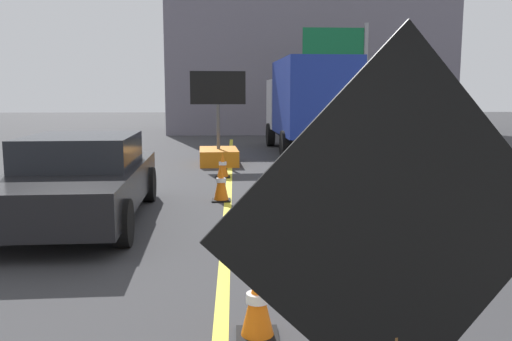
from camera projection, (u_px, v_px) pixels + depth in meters
lane_center_stripe at (224, 268)px, 6.31m from camera, size 0.14×36.00×0.01m
roadwork_sign at (398, 238)px, 2.17m from camera, size 1.59×0.41×2.33m
arrow_board_trailer at (218, 148)px, 15.64m from camera, size 1.60×1.87×2.70m
box_truck at (309, 103)px, 18.58m from camera, size 2.66×6.63×3.18m
pickup_car at (80, 178)px, 8.61m from camera, size 2.23×4.78×1.38m
highway_guide_sign at (347, 61)px, 22.55m from camera, size 2.79×0.18×5.00m
far_building_block at (306, 47)px, 29.22m from camera, size 14.62×6.57×9.19m
traffic_cone_near_sign at (257, 303)px, 4.49m from camera, size 0.36×0.36×0.61m
traffic_cone_mid_lane at (247, 225)px, 7.16m from camera, size 0.36×0.36×0.63m
traffic_cone_far_lane at (221, 183)px, 10.25m from camera, size 0.36×0.36×0.72m
traffic_cone_curbside at (223, 165)px, 13.14m from camera, size 0.36×0.36×0.61m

